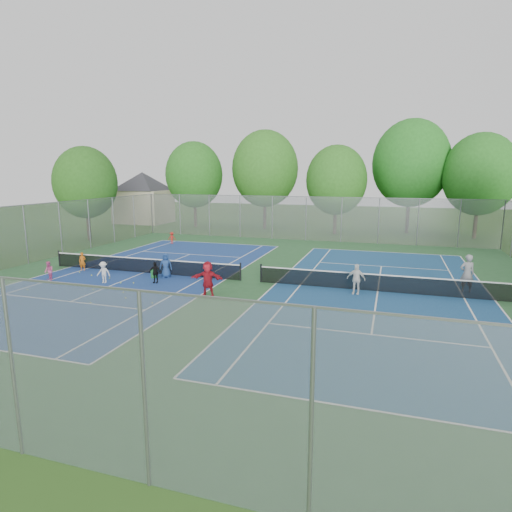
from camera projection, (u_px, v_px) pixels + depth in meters
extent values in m
plane|color=#2D571B|center=(251.00, 281.00, 24.41)|extent=(120.00, 120.00, 0.00)
cube|color=#2B5B30|center=(251.00, 281.00, 24.41)|extent=(32.00, 32.00, 0.01)
cube|color=navy|center=(144.00, 273.00, 26.49)|extent=(10.97, 23.77, 0.01)
cube|color=navy|center=(378.00, 291.00, 22.31)|extent=(10.97, 23.77, 0.01)
cube|color=black|center=(143.00, 266.00, 26.41)|extent=(12.87, 0.10, 0.91)
cube|color=black|center=(378.00, 283.00, 22.23)|extent=(12.87, 0.10, 0.91)
cube|color=gray|center=(306.00, 219.00, 38.99)|extent=(32.00, 0.10, 4.00)
cube|color=gray|center=(13.00, 369.00, 9.06)|extent=(32.00, 0.10, 4.00)
cube|color=gray|center=(26.00, 235.00, 28.80)|extent=(0.10, 32.00, 4.00)
cube|color=#B7A88C|center=(144.00, 207.00, 53.04)|extent=(6.00, 5.00, 4.00)
pyramid|color=#2D2D33|center=(142.00, 172.00, 52.24)|extent=(11.03, 11.03, 2.20)
cylinder|color=#443326|center=(195.00, 212.00, 48.83)|extent=(0.36, 0.36, 3.50)
ellipsoid|color=#26631C|center=(194.00, 175.00, 48.03)|extent=(6.40, 6.40, 7.36)
cylinder|color=#443326|center=(265.00, 211.00, 47.34)|extent=(0.36, 0.36, 3.85)
ellipsoid|color=#2D681E|center=(265.00, 169.00, 46.46)|extent=(7.20, 7.20, 8.28)
cylinder|color=#443326|center=(335.00, 219.00, 43.15)|extent=(0.36, 0.36, 3.15)
ellipsoid|color=#2C671D|center=(336.00, 180.00, 42.42)|extent=(6.00, 6.00, 6.90)
cylinder|color=#443326|center=(408.00, 213.00, 43.76)|extent=(0.36, 0.36, 4.20)
ellipsoid|color=#226B1F|center=(411.00, 163.00, 42.82)|extent=(7.60, 7.60, 8.74)
cylinder|color=#443326|center=(476.00, 220.00, 40.17)|extent=(0.36, 0.36, 3.50)
ellipsoid|color=#24661D|center=(480.00, 174.00, 39.36)|extent=(6.60, 6.60, 7.59)
cylinder|color=#443326|center=(88.00, 223.00, 39.13)|extent=(0.36, 0.36, 3.15)
ellipsoid|color=#255618|center=(85.00, 183.00, 38.43)|extent=(5.60, 5.60, 6.44)
cube|color=#1841B5|center=(154.00, 275.00, 25.45)|extent=(0.37, 0.37, 0.28)
cube|color=#258833|center=(154.00, 274.00, 25.14)|extent=(0.32, 0.32, 0.56)
imported|color=#C75F12|center=(82.00, 262.00, 27.03)|extent=(0.49, 0.41, 1.16)
imported|color=#E85A96|center=(49.00, 271.00, 24.54)|extent=(0.66, 0.60, 1.11)
imported|color=silver|center=(104.00, 272.00, 23.96)|extent=(0.85, 0.57, 1.22)
imported|color=black|center=(155.00, 273.00, 23.95)|extent=(0.75, 0.42, 1.21)
imported|color=navy|center=(166.00, 265.00, 25.23)|extent=(0.84, 0.71, 1.47)
imported|color=red|center=(208.00, 279.00, 21.43)|extent=(1.68, 0.69, 1.77)
imported|color=#B12219|center=(172.00, 238.00, 37.29)|extent=(0.74, 0.51, 1.04)
imported|color=gray|center=(467.00, 274.00, 21.97)|extent=(0.83, 0.64, 2.01)
imported|color=silver|center=(356.00, 279.00, 21.74)|extent=(0.97, 0.51, 1.58)
sphere|color=gold|center=(152.00, 303.00, 20.23)|extent=(0.07, 0.07, 0.07)
sphere|color=yellow|center=(132.00, 290.00, 22.43)|extent=(0.07, 0.07, 0.07)
sphere|color=#AECF30|center=(93.00, 290.00, 22.49)|extent=(0.07, 0.07, 0.07)
sphere|color=#D6E835|center=(123.00, 293.00, 22.00)|extent=(0.07, 0.07, 0.07)
sphere|color=#EAF037|center=(134.00, 283.00, 23.90)|extent=(0.07, 0.07, 0.07)
sphere|color=#B1CD2F|center=(27.00, 290.00, 22.55)|extent=(0.07, 0.07, 0.07)
sphere|color=#ACC12D|center=(110.00, 278.00, 24.98)|extent=(0.07, 0.07, 0.07)
sphere|color=#C3DE33|center=(126.00, 298.00, 21.00)|extent=(0.07, 0.07, 0.07)
sphere|color=#D4E334|center=(92.00, 276.00, 25.67)|extent=(0.07, 0.07, 0.07)
sphere|color=#C4E234|center=(80.00, 273.00, 26.46)|extent=(0.07, 0.07, 0.07)
sphere|color=#C8F238|center=(121.00, 283.00, 23.92)|extent=(0.07, 0.07, 0.07)
sphere|color=#A3C82E|center=(91.00, 303.00, 20.24)|extent=(0.07, 0.07, 0.07)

